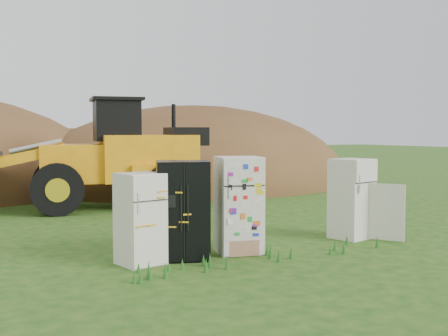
# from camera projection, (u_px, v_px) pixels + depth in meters

# --- Properties ---
(ground) EXTENTS (120.00, 120.00, 0.00)m
(ground) POSITION_uv_depth(u_px,v_px,m) (260.00, 249.00, 10.79)
(ground) COLOR #194612
(ground) RESTS_ON ground
(fridge_leftmost) EXTENTS (0.79, 0.76, 1.56)m
(fridge_leftmost) POSITION_uv_depth(u_px,v_px,m) (140.00, 219.00, 9.55)
(fridge_leftmost) COLOR white
(fridge_leftmost) RESTS_ON ground
(fridge_black_side) EXTENTS (1.11, 1.00, 1.74)m
(fridge_black_side) POSITION_uv_depth(u_px,v_px,m) (183.00, 210.00, 9.94)
(fridge_black_side) COLOR black
(fridge_black_side) RESTS_ON ground
(fridge_sticker) EXTENTS (0.97, 0.93, 1.80)m
(fridge_sticker) POSITION_uv_depth(u_px,v_px,m) (239.00, 205.00, 10.45)
(fridge_sticker) COLOR white
(fridge_sticker) RESTS_ON ground
(fridge_open_door) EXTENTS (0.89, 0.84, 1.68)m
(fridge_open_door) POSITION_uv_depth(u_px,v_px,m) (352.00, 199.00, 11.87)
(fridge_open_door) COLOR white
(fridge_open_door) RESTS_ON ground
(wheel_loader) EXTENTS (7.12, 4.10, 3.24)m
(wheel_loader) POSITION_uv_depth(u_px,v_px,m) (89.00, 153.00, 16.27)
(wheel_loader) COLOR #F39F10
(wheel_loader) RESTS_ON ground
(dirt_mound_right) EXTENTS (13.91, 10.20, 6.64)m
(dirt_mound_right) POSITION_uv_depth(u_px,v_px,m) (195.00, 186.00, 23.22)
(dirt_mound_right) COLOR #4D3118
(dirt_mound_right) RESTS_ON ground
(dirt_mound_back) EXTENTS (15.38, 10.25, 4.81)m
(dirt_mound_back) POSITION_uv_depth(u_px,v_px,m) (61.00, 180.00, 25.84)
(dirt_mound_back) COLOR #4D3118
(dirt_mound_back) RESTS_ON ground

